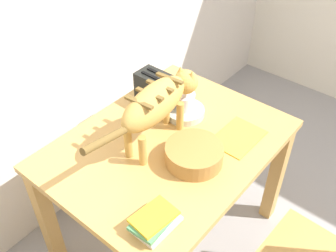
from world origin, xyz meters
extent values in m
cube|color=silver|center=(0.00, 1.76, 1.25)|extent=(4.79, 0.10, 2.50)
cube|color=tan|center=(0.11, 1.07, 0.72)|extent=(1.12, 0.85, 0.03)
cube|color=#B08646|center=(0.11, 1.07, 0.67)|extent=(1.04, 0.77, 0.07)
cube|color=tan|center=(0.62, 0.70, 0.35)|extent=(0.07, 0.07, 0.71)
cube|color=tan|center=(-0.40, 1.45, 0.35)|extent=(0.07, 0.07, 0.71)
cube|color=tan|center=(0.62, 1.45, 0.35)|extent=(0.07, 0.07, 0.71)
ellipsoid|color=#C09245|center=(0.08, 1.12, 0.97)|extent=(0.43, 0.18, 0.17)
cube|color=brown|center=(-0.03, 1.12, 1.04)|extent=(0.03, 0.14, 0.01)
cube|color=brown|center=(0.05, 1.12, 1.04)|extent=(0.03, 0.14, 0.01)
cube|color=brown|center=(0.12, 1.13, 1.04)|extent=(0.03, 0.14, 0.01)
cube|color=brown|center=(0.19, 1.13, 1.04)|extent=(0.03, 0.14, 0.01)
cylinder|color=#C09245|center=(0.22, 1.18, 0.82)|extent=(0.04, 0.04, 0.15)
cylinder|color=#C09245|center=(0.23, 1.10, 0.82)|extent=(0.04, 0.04, 0.15)
cylinder|color=#C09245|center=(-0.07, 1.15, 0.82)|extent=(0.04, 0.04, 0.15)
cylinder|color=#C09245|center=(-0.07, 1.07, 0.82)|extent=(0.04, 0.04, 0.15)
sphere|color=#C09245|center=(0.33, 1.14, 0.94)|extent=(0.12, 0.12, 0.12)
cone|color=#C09245|center=(0.33, 1.18, 0.99)|extent=(0.04, 0.04, 0.05)
cone|color=#C09245|center=(0.33, 1.11, 0.99)|extent=(0.04, 0.04, 0.05)
cylinder|color=brown|center=(-0.24, 1.10, 0.99)|extent=(0.24, 0.05, 0.09)
cylinder|color=#B2BAAE|center=(0.33, 1.14, 0.76)|extent=(0.20, 0.20, 0.04)
cylinder|color=white|center=(0.33, 1.14, 0.82)|extent=(0.09, 0.09, 0.08)
torus|color=white|center=(0.38, 1.14, 0.82)|extent=(0.06, 0.01, 0.06)
cube|color=yellow|center=(0.35, 0.84, 0.74)|extent=(0.26, 0.19, 0.01)
cube|color=silver|center=(-0.29, 0.81, 0.75)|extent=(0.17, 0.12, 0.02)
cube|color=silver|center=(-0.28, 0.80, 0.76)|extent=(0.18, 0.13, 0.02)
cube|color=#4D955F|center=(-0.29, 0.81, 0.78)|extent=(0.17, 0.12, 0.02)
cube|color=yellow|center=(-0.29, 0.81, 0.80)|extent=(0.18, 0.13, 0.01)
cylinder|color=#AA773A|center=(0.09, 0.91, 0.78)|extent=(0.26, 0.26, 0.08)
cylinder|color=#4C351A|center=(0.09, 0.91, 0.79)|extent=(0.21, 0.21, 0.07)
cube|color=black|center=(0.31, 1.33, 0.83)|extent=(0.12, 0.20, 0.17)
cube|color=black|center=(0.29, 1.33, 0.91)|extent=(0.02, 0.14, 0.01)
cube|color=black|center=(0.34, 1.33, 0.91)|extent=(0.02, 0.14, 0.01)
cube|color=#C78F49|center=(0.35, 0.49, 0.20)|extent=(0.04, 0.04, 0.40)
camera|label=1|loc=(-0.94, 0.21, 1.99)|focal=41.58mm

